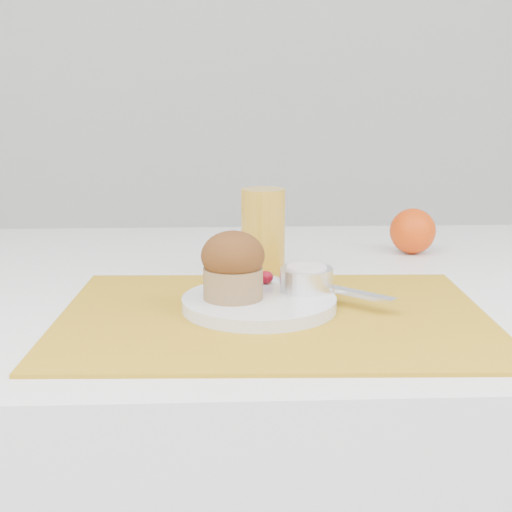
{
  "coord_description": "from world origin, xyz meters",
  "views": [
    {
      "loc": [
        -0.12,
        -0.9,
        1.0
      ],
      "look_at": [
        -0.08,
        -0.02,
        0.8
      ],
      "focal_mm": 50.0,
      "sensor_mm": 36.0,
      "label": 1
    }
  ],
  "objects_px": {
    "juice_glass": "(263,233)",
    "plate": "(259,303)",
    "muffin": "(233,266)",
    "orange": "(413,231)"
  },
  "relations": [
    {
      "from": "orange",
      "to": "juice_glass",
      "type": "distance_m",
      "value": 0.28
    },
    {
      "from": "muffin",
      "to": "plate",
      "type": "bearing_deg",
      "value": 6.35
    },
    {
      "from": "orange",
      "to": "muffin",
      "type": "bearing_deg",
      "value": -133.35
    },
    {
      "from": "plate",
      "to": "muffin",
      "type": "xyz_separation_m",
      "value": [
        -0.03,
        -0.0,
        0.05
      ]
    },
    {
      "from": "plate",
      "to": "orange",
      "type": "height_order",
      "value": "orange"
    },
    {
      "from": "plate",
      "to": "orange",
      "type": "relative_size",
      "value": 2.49
    },
    {
      "from": "juice_glass",
      "to": "plate",
      "type": "bearing_deg",
      "value": -94.65
    },
    {
      "from": "orange",
      "to": "juice_glass",
      "type": "height_order",
      "value": "juice_glass"
    },
    {
      "from": "plate",
      "to": "muffin",
      "type": "bearing_deg",
      "value": -173.65
    },
    {
      "from": "orange",
      "to": "juice_glass",
      "type": "xyz_separation_m",
      "value": [
        -0.25,
        -0.13,
        0.03
      ]
    }
  ]
}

